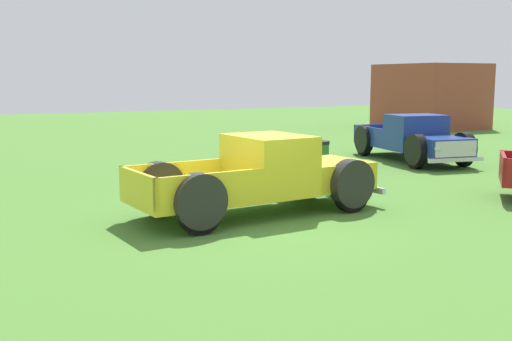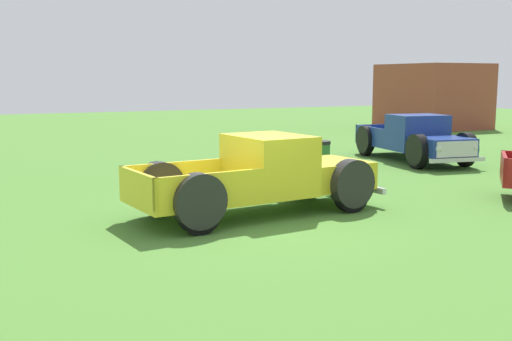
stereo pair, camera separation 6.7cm
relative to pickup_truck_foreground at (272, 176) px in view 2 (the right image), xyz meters
The scene contains 5 objects.
ground_plane 1.26m from the pickup_truck_foreground, 55.07° to the right, with size 80.00×80.00×0.00m, color #477A2D.
pickup_truck_foreground is the anchor object (origin of this frame).
pickup_truck_behind_right 9.16m from the pickup_truck_foreground, 120.65° to the left, with size 5.33×2.67×1.56m.
trash_can 5.49m from the pickup_truck_foreground, 137.41° to the left, with size 0.59×0.59×0.95m.
brick_pavilion 23.95m from the pickup_truck_foreground, 130.46° to the left, with size 5.21×4.24×3.51m.
Camera 2 is at (10.57, -5.03, 2.76)m, focal length 43.44 mm.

